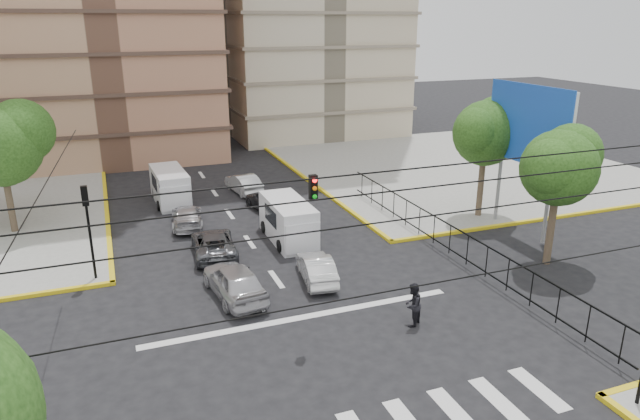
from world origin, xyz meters
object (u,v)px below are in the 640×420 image
car_white_front_right (317,268)px  van_right_lane (290,223)px  traffic_light_nw (88,217)px  pedestrian_crosswalk (413,305)px  car_silver_front_left (234,281)px  van_left_lane (170,188)px

car_white_front_right → van_right_lane: bearing=-85.6°
traffic_light_nw → pedestrian_crosswalk: traffic_light_nw is taller
car_silver_front_left → traffic_light_nw: bearing=-40.8°
van_right_lane → pedestrian_crosswalk: bearing=-80.3°
traffic_light_nw → car_silver_front_left: 7.21m
traffic_light_nw → van_left_lane: size_ratio=0.89×
car_silver_front_left → car_white_front_right: size_ratio=1.20×
car_white_front_right → pedestrian_crosswalk: bearing=120.4°
van_left_lane → car_silver_front_left: bearing=-89.2°
van_right_lane → pedestrian_crosswalk: van_right_lane is taller
van_left_lane → car_white_front_right: van_left_lane is taller
car_silver_front_left → van_right_lane: bearing=-134.8°
van_left_lane → van_right_lane: bearing=-63.4°
car_silver_front_left → car_white_front_right: car_silver_front_left is taller
traffic_light_nw → car_silver_front_left: bearing=-34.3°
traffic_light_nw → car_white_front_right: size_ratio=1.18×
van_left_lane → pedestrian_crosswalk: 20.56m
van_right_lane → car_white_front_right: van_right_lane is taller
traffic_light_nw → car_silver_front_left: (5.63, -3.84, -2.35)m
car_white_front_right → pedestrian_crosswalk: 5.55m
van_right_lane → van_left_lane: van_right_lane is taller
car_white_front_right → pedestrian_crosswalk: (2.07, -5.14, 0.27)m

